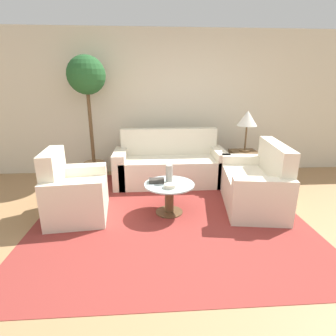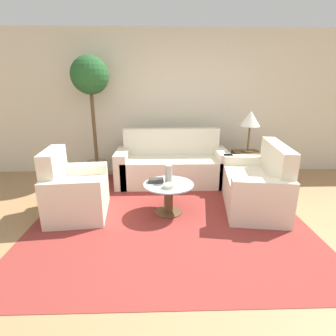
# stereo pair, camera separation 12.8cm
# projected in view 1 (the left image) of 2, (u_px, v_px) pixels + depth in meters

# --- Properties ---
(ground_plane) EXTENTS (14.00, 14.00, 0.00)m
(ground_plane) POSITION_uv_depth(u_px,v_px,m) (188.00, 246.00, 2.79)
(ground_plane) COLOR #9E754C
(wall_back) EXTENTS (10.00, 0.06, 2.60)m
(wall_back) POSITION_uv_depth(u_px,v_px,m) (170.00, 104.00, 4.92)
(wall_back) COLOR beige
(wall_back) RESTS_ON ground_plane
(rug) EXTENTS (3.36, 3.24, 0.01)m
(rug) POSITION_uv_depth(u_px,v_px,m) (169.00, 212.00, 3.51)
(rug) COLOR maroon
(rug) RESTS_ON ground_plane
(sofa_main) EXTENTS (1.88, 0.77, 0.91)m
(sofa_main) POSITION_uv_depth(u_px,v_px,m) (170.00, 165.00, 4.57)
(sofa_main) COLOR beige
(sofa_main) RESTS_ON ground_plane
(armchair) EXTENTS (0.79, 0.93, 0.88)m
(armchair) POSITION_uv_depth(u_px,v_px,m) (73.00, 195.00, 3.35)
(armchair) COLOR beige
(armchair) RESTS_ON ground_plane
(loveseat) EXTENTS (0.91, 1.38, 0.90)m
(loveseat) POSITION_uv_depth(u_px,v_px,m) (257.00, 185.00, 3.66)
(loveseat) COLOR beige
(loveseat) RESTS_ON ground_plane
(coffee_table) EXTENTS (0.65, 0.65, 0.42)m
(coffee_table) POSITION_uv_depth(u_px,v_px,m) (169.00, 194.00, 3.43)
(coffee_table) COLOR brown
(coffee_table) RESTS_ON ground_plane
(side_table) EXTENTS (0.44, 0.44, 0.55)m
(side_table) POSITION_uv_depth(u_px,v_px,m) (243.00, 166.00, 4.60)
(side_table) COLOR brown
(side_table) RESTS_ON ground_plane
(table_lamp) EXTENTS (0.33, 0.33, 0.69)m
(table_lamp) POSITION_uv_depth(u_px,v_px,m) (247.00, 119.00, 4.35)
(table_lamp) COLOR brown
(table_lamp) RESTS_ON side_table
(potted_plant) EXTENTS (0.62, 0.62, 2.11)m
(potted_plant) POSITION_uv_depth(u_px,v_px,m) (88.00, 91.00, 4.34)
(potted_plant) COLOR #93704C
(potted_plant) RESTS_ON ground_plane
(vase) EXTENTS (0.09, 0.09, 0.23)m
(vase) POSITION_uv_depth(u_px,v_px,m) (169.00, 174.00, 3.40)
(vase) COLOR #9E998E
(vase) RESTS_ON coffee_table
(bowl) EXTENTS (0.15, 0.15, 0.05)m
(bowl) POSITION_uv_depth(u_px,v_px,m) (170.00, 186.00, 3.25)
(bowl) COLOR beige
(bowl) RESTS_ON coffee_table
(book_stack) EXTENTS (0.20, 0.12, 0.05)m
(book_stack) POSITION_uv_depth(u_px,v_px,m) (156.00, 181.00, 3.43)
(book_stack) COLOR #38332D
(book_stack) RESTS_ON coffee_table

